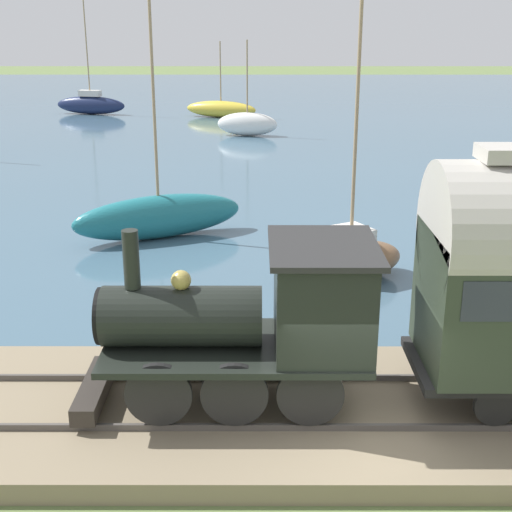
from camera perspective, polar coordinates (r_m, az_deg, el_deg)
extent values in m
plane|color=#607542|center=(12.91, 7.85, -15.76)|extent=(200.00, 200.00, 0.00)
cube|color=#426075|center=(54.94, 1.87, 11.10)|extent=(80.00, 80.00, 0.01)
cube|color=#84755B|center=(13.78, 7.25, -12.34)|extent=(4.86, 56.00, 0.39)
cube|color=#4C4742|center=(12.89, 7.78, -13.43)|extent=(0.07, 54.88, 0.12)
cube|color=#4C4742|center=(14.42, 6.87, -9.64)|extent=(0.07, 54.88, 0.12)
cylinder|color=black|center=(12.48, 4.37, -11.00)|extent=(0.12, 1.17, 1.17)
cylinder|color=black|center=(14.06, 3.85, -7.37)|extent=(0.12, 1.17, 1.17)
cylinder|color=black|center=(12.45, -1.74, -11.02)|extent=(0.12, 1.17, 1.17)
cylinder|color=black|center=(14.04, -1.52, -7.39)|extent=(0.12, 1.17, 1.17)
cylinder|color=black|center=(12.56, -7.81, -10.92)|extent=(0.12, 1.17, 1.17)
cylinder|color=black|center=(14.13, -6.85, -7.33)|extent=(0.12, 1.17, 1.17)
cube|color=black|center=(13.02, -1.64, -7.27)|extent=(2.30, 4.74, 0.12)
cylinder|color=black|center=(12.83, -5.92, -4.80)|extent=(1.09, 2.85, 1.09)
cylinder|color=black|center=(13.07, -12.33, -4.71)|extent=(1.04, 0.08, 1.04)
cylinder|color=black|center=(12.57, -9.95, -0.26)|extent=(0.29, 0.29, 1.05)
sphere|color=tan|center=(12.58, -6.02, -1.94)|extent=(0.36, 0.36, 0.36)
cube|color=black|center=(12.68, 5.31, -3.36)|extent=(2.20, 1.66, 1.79)
cube|color=#282828|center=(12.36, 5.44, 0.70)|extent=(2.40, 1.90, 0.10)
cube|color=#2D2823|center=(13.76, -12.77, -10.36)|extent=(2.10, 0.44, 0.32)
cylinder|color=black|center=(13.21, 18.62, -11.25)|extent=(0.12, 0.76, 0.76)
cylinder|color=black|center=(14.71, 16.50, -7.82)|extent=(0.12, 0.76, 0.76)
ellipsoid|color=#1E707A|center=(24.54, -7.78, 3.14)|extent=(3.58, 5.88, 1.49)
cylinder|color=#9E8460|center=(23.76, -8.24, 13.20)|extent=(0.10, 0.10, 7.13)
ellipsoid|color=white|center=(45.77, -0.70, 10.51)|extent=(1.82, 3.97, 1.46)
cylinder|color=#9E8460|center=(45.44, -0.71, 14.16)|extent=(0.10, 0.10, 4.39)
ellipsoid|color=gold|center=(54.37, -2.82, 11.66)|extent=(3.00, 5.62, 1.22)
cylinder|color=#9E8460|center=(54.10, -2.87, 14.54)|extent=(0.10, 0.10, 4.27)
ellipsoid|color=#192347|center=(57.52, -13.08, 11.67)|extent=(2.34, 5.68, 1.36)
cylinder|color=#9E8460|center=(57.19, -13.39, 15.83)|extent=(0.10, 0.10, 7.02)
cube|color=silver|center=(57.42, -13.14, 12.56)|extent=(1.03, 1.78, 0.45)
ellipsoid|color=brown|center=(20.67, 7.54, -0.41)|extent=(3.18, 3.81, 1.09)
cylinder|color=#9E8460|center=(19.73, 8.05, 10.91)|extent=(0.10, 0.10, 7.10)
cube|color=silver|center=(20.44, 7.63, 1.63)|extent=(1.42, 1.40, 0.45)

